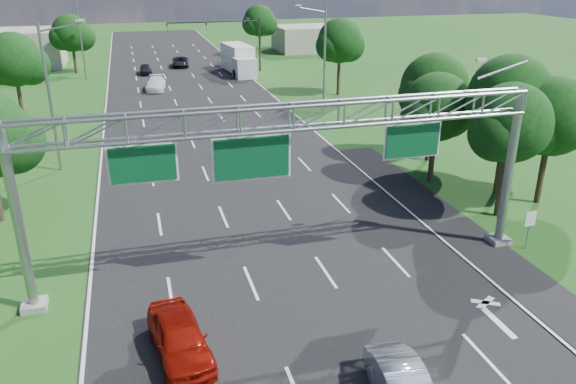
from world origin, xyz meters
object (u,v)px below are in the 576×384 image
object	(u,v)px
regulatory_sign	(530,222)
box_truck	(239,60)
sign_gantry	(293,131)
traffic_signal	(233,33)
red_coupe	(180,337)

from	to	relation	value
regulatory_sign	box_truck	bearing A→B (deg)	94.72
sign_gantry	regulatory_sign	size ratio (longest dim) A/B	11.19
regulatory_sign	traffic_signal	size ratio (longest dim) A/B	0.17
sign_gantry	red_coupe	xyz separation A→B (m)	(-5.70, -4.74, -6.11)
traffic_signal	red_coupe	distance (m)	59.31
box_truck	red_coupe	bearing A→B (deg)	-109.60
regulatory_sign	red_coupe	world-z (taller)	regulatory_sign
sign_gantry	regulatory_sign	xyz separation A→B (m)	(12.07, -1.02, -5.38)
sign_gantry	regulatory_sign	distance (m)	13.25
traffic_signal	red_coupe	bearing A→B (deg)	-102.54
sign_gantry	box_truck	bearing A→B (deg)	81.66
traffic_signal	box_truck	size ratio (longest dim) A/B	1.25
sign_gantry	box_truck	world-z (taller)	sign_gantry
box_truck	sign_gantry	bearing A→B (deg)	-104.75
sign_gantry	box_truck	distance (m)	53.11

